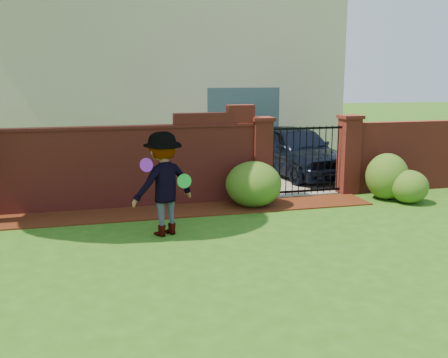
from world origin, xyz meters
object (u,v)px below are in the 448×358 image
object	(u,v)px
man	(164,184)
frisbee_purple	(146,165)
car	(299,151)
frisbee_green	(184,181)

from	to	relation	value
man	frisbee_purple	distance (m)	0.56
car	man	xyz separation A→B (m)	(-4.44, -4.47, 0.21)
car	man	size ratio (longest dim) A/B	2.26
car	frisbee_green	xyz separation A→B (m)	(-4.10, -4.54, 0.27)
man	frisbee_green	bearing A→B (deg)	144.30
frisbee_green	frisbee_purple	bearing A→B (deg)	-167.80
car	man	bearing A→B (deg)	-144.53
car	frisbee_green	distance (m)	6.13
frisbee_green	man	bearing A→B (deg)	167.20
man	frisbee_green	distance (m)	0.36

